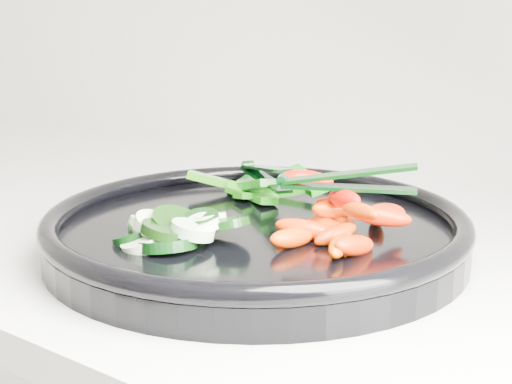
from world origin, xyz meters
The scene contains 6 objects.
veggie_tray centered at (-0.08, 1.62, 0.95)m, with size 0.41×0.41×0.04m.
cucumber_pile centered at (-0.11, 1.55, 0.96)m, with size 0.13×0.11×0.04m.
carrot_pile centered at (0.00, 1.63, 0.97)m, with size 0.14×0.14×0.06m.
pepper_pile centered at (-0.14, 1.71, 0.96)m, with size 0.14×0.11×0.04m.
tong_carrot centered at (0.00, 1.63, 1.00)m, with size 0.11×0.06×0.02m.
tong_pepper centered at (-0.13, 1.71, 0.98)m, with size 0.10×0.08×0.02m.
Camera 1 is at (0.28, 1.13, 1.14)m, focal length 50.00 mm.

